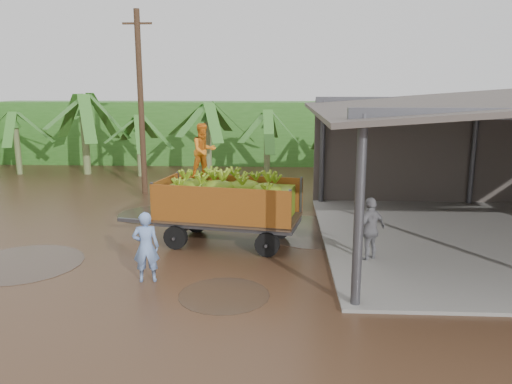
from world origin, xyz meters
TOP-DOWN VIEW (x-y plane):
  - ground at (0.00, 0.00)m, footprint 100.00×100.00m
  - hedge_north at (-2.00, 16.00)m, footprint 22.00×3.00m
  - banana_trailer at (2.21, 0.46)m, footprint 5.66×2.67m
  - man_blue at (0.60, -2.52)m, footprint 0.67×0.50m
  - man_grey at (6.06, -0.92)m, footprint 1.06×0.96m
  - utility_pole at (-2.10, 7.18)m, footprint 1.20×0.24m
  - banana_plants at (-5.53, 6.49)m, footprint 24.17×19.98m

SIDE VIEW (x-z plane):
  - ground at x=0.00m, z-range 0.00..0.00m
  - man_blue at x=0.60m, z-range 0.00..1.68m
  - man_grey at x=6.06m, z-range 0.00..1.73m
  - banana_trailer at x=2.21m, z-range -0.49..2.96m
  - hedge_north at x=-2.00m, z-range 0.00..3.60m
  - banana_plants at x=-5.53m, z-range -0.32..3.99m
  - utility_pole at x=-2.10m, z-range 0.06..7.58m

